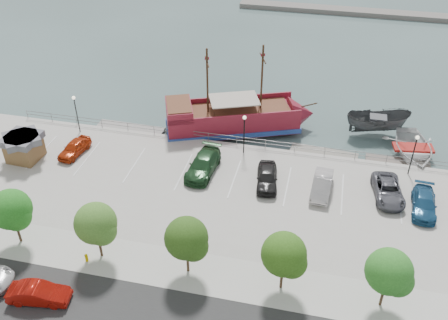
# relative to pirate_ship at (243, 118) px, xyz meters

# --- Properties ---
(ground) EXTENTS (160.00, 160.00, 0.00)m
(ground) POSITION_rel_pirate_ship_xyz_m (1.14, -11.96, -1.76)
(ground) COLOR #3E5351
(sidewalk) EXTENTS (100.00, 4.00, 0.05)m
(sidewalk) POSITION_rel_pirate_ship_xyz_m (1.14, -21.96, -0.75)
(sidewalk) COLOR beige
(sidewalk) RESTS_ON land_slab
(seawall_railing) EXTENTS (50.00, 0.06, 1.00)m
(seawall_railing) POSITION_rel_pirate_ship_xyz_m (1.14, -4.16, -0.24)
(seawall_railing) COLOR slate
(seawall_railing) RESTS_ON land_slab
(far_shore) EXTENTS (40.00, 3.00, 0.80)m
(far_shore) POSITION_rel_pirate_ship_xyz_m (11.14, 43.04, -1.36)
(far_shore) COLOR slate
(far_shore) RESTS_ON ground
(pirate_ship) EXTENTS (16.91, 10.28, 10.54)m
(pirate_ship) POSITION_rel_pirate_ship_xyz_m (0.00, 0.00, 0.00)
(pirate_ship) COLOR maroon
(pirate_ship) RESTS_ON ground
(patrol_boat) EXTENTS (7.27, 3.95, 2.67)m
(patrol_boat) POSITION_rel_pirate_ship_xyz_m (14.40, 2.80, -0.43)
(patrol_boat) COLOR #414245
(patrol_boat) RESTS_ON ground
(speedboat) EXTENTS (6.33, 8.13, 1.54)m
(speedboat) POSITION_rel_pirate_ship_xyz_m (17.96, -0.81, -0.99)
(speedboat) COLOR silver
(speedboat) RESTS_ON ground
(dock_west) EXTENTS (7.72, 2.38, 0.44)m
(dock_west) POSITION_rel_pirate_ship_xyz_m (-12.32, -2.76, -1.55)
(dock_west) COLOR gray
(dock_west) RESTS_ON ground
(dock_mid) EXTENTS (7.05, 2.57, 0.39)m
(dock_mid) POSITION_rel_pirate_ship_xyz_m (9.09, -2.76, -1.57)
(dock_mid) COLOR gray
(dock_mid) RESTS_ON ground
(dock_east) EXTENTS (6.34, 1.93, 0.36)m
(dock_east) POSITION_rel_pirate_ship_xyz_m (16.50, -2.76, -1.58)
(dock_east) COLOR #6F645C
(dock_east) RESTS_ON ground
(shed) EXTENTS (3.38, 3.38, 2.63)m
(shed) POSITION_rel_pirate_ship_xyz_m (-19.73, -11.32, 0.64)
(shed) COLOR brown
(shed) RESTS_ON land_slab
(street_sedan) EXTENTS (4.53, 2.14, 1.43)m
(street_sedan) POSITION_rel_pirate_ship_xyz_m (-9.27, -26.95, -0.05)
(street_sedan) COLOR #951008
(street_sedan) RESTS_ON street
(fire_hydrant) EXTENTS (0.26, 0.26, 0.74)m
(fire_hydrant) POSITION_rel_pirate_ship_xyz_m (-7.72, -22.76, -0.36)
(fire_hydrant) COLOR #C7A700
(fire_hydrant) RESTS_ON sidewalk
(lamp_post_left) EXTENTS (0.36, 0.36, 4.28)m
(lamp_post_left) POSITION_rel_pirate_ship_xyz_m (-16.86, -5.46, 2.18)
(lamp_post_left) COLOR black
(lamp_post_left) RESTS_ON land_slab
(lamp_post_mid) EXTENTS (0.36, 0.36, 4.28)m
(lamp_post_mid) POSITION_rel_pirate_ship_xyz_m (1.14, -5.46, 2.18)
(lamp_post_mid) COLOR black
(lamp_post_mid) RESTS_ON land_slab
(lamp_post_right) EXTENTS (0.36, 0.36, 4.28)m
(lamp_post_right) POSITION_rel_pirate_ship_xyz_m (17.14, -5.46, 2.18)
(lamp_post_right) COLOR black
(lamp_post_right) RESTS_ON land_slab
(tree_b) EXTENTS (3.30, 3.20, 5.00)m
(tree_b) POSITION_rel_pirate_ship_xyz_m (-13.71, -22.03, 2.53)
(tree_b) COLOR #473321
(tree_b) RESTS_ON sidewalk
(tree_c) EXTENTS (3.30, 3.20, 5.00)m
(tree_c) POSITION_rel_pirate_ship_xyz_m (-6.71, -22.03, 2.53)
(tree_c) COLOR #473321
(tree_c) RESTS_ON sidewalk
(tree_d) EXTENTS (3.30, 3.20, 5.00)m
(tree_d) POSITION_rel_pirate_ship_xyz_m (0.29, -22.03, 2.53)
(tree_d) COLOR #473321
(tree_d) RESTS_ON sidewalk
(tree_e) EXTENTS (3.30, 3.20, 5.00)m
(tree_e) POSITION_rel_pirate_ship_xyz_m (7.29, -22.03, 2.53)
(tree_e) COLOR #473321
(tree_e) RESTS_ON sidewalk
(tree_f) EXTENTS (3.30, 3.20, 5.00)m
(tree_f) POSITION_rel_pirate_ship_xyz_m (14.29, -22.03, 2.53)
(tree_f) COLOR #473321
(tree_f) RESTS_ON sidewalk
(parked_car_a) EXTENTS (2.27, 4.33, 1.40)m
(parked_car_a) POSITION_rel_pirate_ship_xyz_m (-15.39, -9.46, -0.06)
(parked_car_a) COLOR #AF2F0C
(parked_car_a) RESTS_ON land_slab
(parked_car_d) EXTENTS (2.75, 5.87, 1.66)m
(parked_car_d) POSITION_rel_pirate_ship_xyz_m (-2.00, -9.55, 0.06)
(parked_car_d) COLOR #1D4322
(parked_car_d) RESTS_ON land_slab
(parked_car_e) EXTENTS (2.51, 4.90, 1.60)m
(parked_car_e) POSITION_rel_pirate_ship_xyz_m (4.23, -10.08, 0.03)
(parked_car_e) COLOR black
(parked_car_e) RESTS_ON land_slab
(parked_car_f) EXTENTS (1.90, 4.78, 1.55)m
(parked_car_f) POSITION_rel_pirate_ship_xyz_m (9.23, -10.10, 0.01)
(parked_car_f) COLOR beige
(parked_car_f) RESTS_ON land_slab
(parked_car_g) EXTENTS (3.05, 5.44, 1.44)m
(parked_car_g) POSITION_rel_pirate_ship_xyz_m (15.03, -9.50, -0.05)
(parked_car_g) COLOR #55555D
(parked_car_g) RESTS_ON land_slab
(parked_car_h) EXTENTS (2.28, 4.99, 1.42)m
(parked_car_h) POSITION_rel_pirate_ship_xyz_m (17.98, -10.64, -0.06)
(parked_car_h) COLOR navy
(parked_car_h) RESTS_ON land_slab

